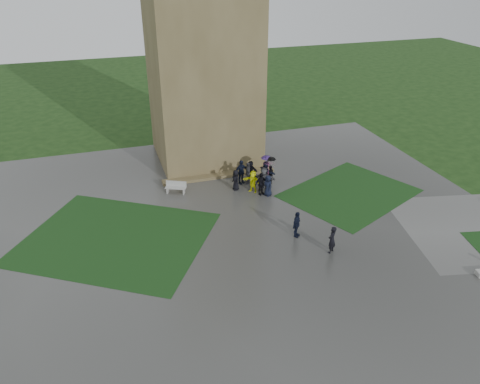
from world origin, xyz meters
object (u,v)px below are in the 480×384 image
object	(u,v)px
tower	(202,51)
pedestrian_mid	(297,224)
bench	(176,187)
pedestrian_near	(332,240)

from	to	relation	value
tower	pedestrian_mid	distance (m)	16.50
bench	pedestrian_mid	world-z (taller)	pedestrian_mid
bench	pedestrian_mid	xyz separation A→B (m)	(6.12, -8.11, 0.40)
tower	bench	distance (m)	11.10
pedestrian_mid	pedestrian_near	xyz separation A→B (m)	(1.29, -2.21, 0.01)
bench	pedestrian_near	world-z (taller)	pedestrian_near
bench	tower	bearing A→B (deg)	83.07
pedestrian_mid	pedestrian_near	size ratio (longest dim) A/B	0.99
bench	pedestrian_near	bearing A→B (deg)	-29.46
tower	bench	xyz separation A→B (m)	(-3.75, -6.05, -8.52)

